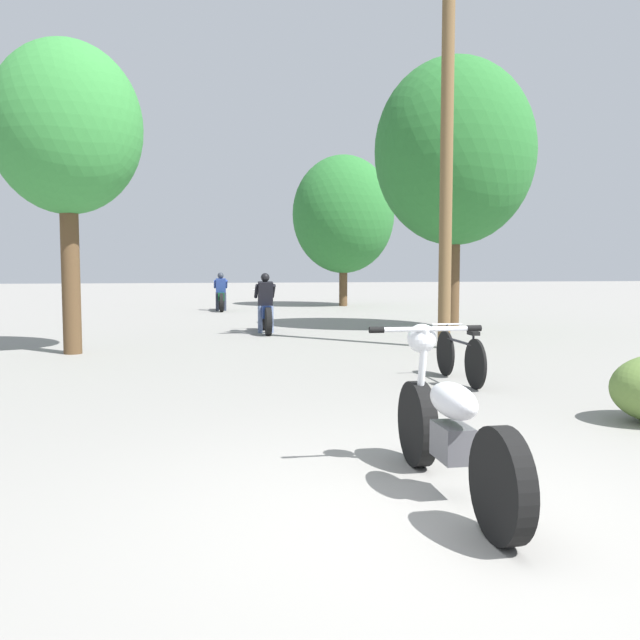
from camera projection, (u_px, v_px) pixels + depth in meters
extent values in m
plane|color=gray|center=(428.00, 521.00, 4.17)|extent=(120.00, 120.00, 0.00)
cylinder|color=brown|center=(447.00, 152.00, 12.72)|extent=(0.24, 0.24, 7.42)
cylinder|color=#513A23|center=(453.00, 267.00, 16.57)|extent=(0.32, 0.32, 3.09)
ellipsoid|color=#286B2D|center=(455.00, 152.00, 16.35)|extent=(3.91, 3.52, 4.50)
cylinder|color=#513A23|center=(343.00, 276.00, 26.53)|extent=(0.32, 0.32, 2.32)
ellipsoid|color=#286B2D|center=(343.00, 214.00, 26.33)|extent=(3.97, 3.58, 4.57)
cylinder|color=#513A23|center=(70.00, 266.00, 12.01)|extent=(0.32, 0.32, 3.16)
ellipsoid|color=#337F38|center=(66.00, 127.00, 11.82)|extent=(2.62, 2.36, 3.02)
cylinder|color=black|center=(417.00, 424.00, 5.32)|extent=(0.12, 0.67, 0.67)
cylinder|color=black|center=(501.00, 485.00, 3.82)|extent=(0.12, 0.67, 0.67)
ellipsoid|color=silver|center=(453.00, 401.00, 4.54)|extent=(0.24, 0.64, 0.23)
cube|color=#4C4C51|center=(452.00, 442.00, 4.57)|extent=(0.20, 0.36, 0.24)
cylinder|color=silver|center=(421.00, 377.00, 5.20)|extent=(0.06, 0.23, 0.78)
cylinder|color=silver|center=(426.00, 329.00, 5.08)|extent=(0.76, 0.04, 0.04)
cylinder|color=black|center=(376.00, 330.00, 5.01)|extent=(0.11, 0.05, 0.05)
cylinder|color=black|center=(474.00, 328.00, 5.14)|extent=(0.11, 0.05, 0.05)
sphere|color=silver|center=(422.00, 338.00, 5.17)|extent=(0.22, 0.22, 0.22)
cylinder|color=black|center=(263.00, 317.00, 16.61)|extent=(0.12, 0.64, 0.64)
cylinder|color=black|center=(268.00, 322.00, 15.28)|extent=(0.12, 0.64, 0.64)
cube|color=navy|center=(265.00, 312.00, 15.93)|extent=(0.20, 0.87, 0.28)
cylinder|color=silver|center=(263.00, 290.00, 16.46)|extent=(0.50, 0.03, 0.03)
cylinder|color=slate|center=(260.00, 319.00, 15.88)|extent=(0.11, 0.11, 0.64)
cylinder|color=slate|center=(271.00, 319.00, 15.92)|extent=(0.11, 0.11, 0.64)
cube|color=black|center=(265.00, 294.00, 15.88)|extent=(0.34, 0.28, 0.58)
cylinder|color=black|center=(256.00, 291.00, 16.00)|extent=(0.08, 0.46, 0.36)
cylinder|color=black|center=(273.00, 291.00, 16.07)|extent=(0.08, 0.46, 0.36)
sphere|color=black|center=(265.00, 277.00, 15.89)|extent=(0.21, 0.21, 0.21)
cylinder|color=black|center=(220.00, 301.00, 24.45)|extent=(0.12, 0.64, 0.64)
cylinder|color=black|center=(222.00, 303.00, 23.10)|extent=(0.12, 0.64, 0.64)
cube|color=#0C4723|center=(221.00, 296.00, 23.76)|extent=(0.20, 0.88, 0.28)
cylinder|color=silver|center=(220.00, 282.00, 24.30)|extent=(0.50, 0.03, 0.03)
cylinder|color=#282D3D|center=(217.00, 302.00, 23.70)|extent=(0.11, 0.11, 0.64)
cylinder|color=#282D3D|center=(225.00, 302.00, 23.75)|extent=(0.11, 0.11, 0.64)
cube|color=navy|center=(221.00, 286.00, 23.71)|extent=(0.34, 0.27, 0.51)
cylinder|color=navy|center=(215.00, 284.00, 23.83)|extent=(0.08, 0.40, 0.32)
cylinder|color=navy|center=(226.00, 284.00, 23.90)|extent=(0.08, 0.40, 0.32)
sphere|color=#2D333D|center=(221.00, 276.00, 23.72)|extent=(0.22, 0.22, 0.22)
cylinder|color=black|center=(445.00, 353.00, 9.68)|extent=(0.04, 0.65, 0.65)
cylinder|color=black|center=(475.00, 364.00, 8.62)|extent=(0.04, 0.65, 0.65)
cylinder|color=black|center=(460.00, 342.00, 9.13)|extent=(0.04, 0.87, 0.04)
cylinder|color=black|center=(473.00, 348.00, 8.68)|extent=(0.03, 0.03, 0.39)
cube|color=black|center=(473.00, 333.00, 8.67)|extent=(0.10, 0.20, 0.05)
cylinder|color=black|center=(447.00, 339.00, 9.62)|extent=(0.03, 0.03, 0.42)
cylinder|color=silver|center=(447.00, 324.00, 9.60)|extent=(0.44, 0.03, 0.03)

